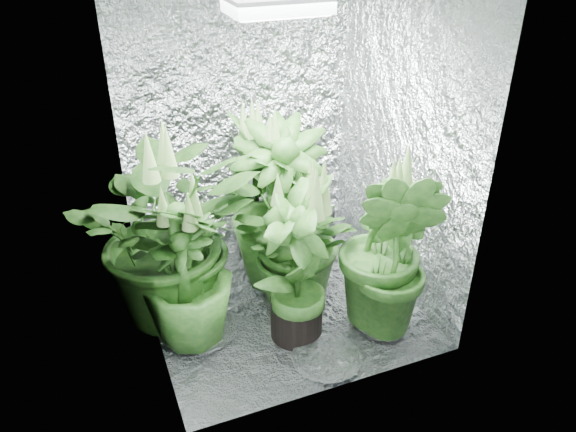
% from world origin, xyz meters
% --- Properties ---
extents(ground, '(1.60, 1.60, 0.00)m').
position_xyz_m(ground, '(0.00, 0.00, 0.00)').
color(ground, white).
rests_on(ground, ground).
extents(walls, '(1.62, 1.62, 2.00)m').
position_xyz_m(walls, '(0.00, 0.00, 1.00)').
color(walls, white).
rests_on(walls, ground).
extents(grow_lamp, '(0.50, 0.30, 0.22)m').
position_xyz_m(grow_lamp, '(0.00, 0.00, 1.83)').
color(grow_lamp, gray).
rests_on(grow_lamp, ceiling).
extents(plant_a, '(1.08, 1.08, 1.27)m').
position_xyz_m(plant_a, '(-0.64, 0.13, 0.60)').
color(plant_a, black).
rests_on(plant_a, ground).
extents(plant_b, '(0.76, 0.76, 1.14)m').
position_xyz_m(plant_b, '(0.06, 0.59, 0.53)').
color(plant_b, black).
rests_on(plant_b, ground).
extents(plant_c, '(0.54, 0.54, 0.91)m').
position_xyz_m(plant_c, '(0.25, 0.46, 0.42)').
color(plant_c, black).
rests_on(plant_c, ground).
extents(plant_d, '(0.72, 0.72, 1.02)m').
position_xyz_m(plant_d, '(-0.60, -0.14, 0.46)').
color(plant_d, black).
rests_on(plant_d, ground).
extents(plant_e, '(1.01, 1.01, 0.95)m').
position_xyz_m(plant_e, '(0.09, -0.03, 0.45)').
color(plant_e, black).
rests_on(plant_e, ground).
extents(plant_f, '(0.66, 0.66, 1.13)m').
position_xyz_m(plant_f, '(-0.03, -0.33, 0.51)').
color(plant_f, black).
rests_on(plant_f, ground).
extents(plant_g, '(0.82, 0.82, 1.17)m').
position_xyz_m(plant_g, '(0.49, -0.45, 0.55)').
color(plant_g, black).
rests_on(plant_g, ground).
extents(plant_h, '(0.80, 0.80, 1.20)m').
position_xyz_m(plant_h, '(0.07, 0.22, 0.56)').
color(plant_h, black).
rests_on(plant_h, ground).
extents(circulation_fan, '(0.19, 0.31, 0.37)m').
position_xyz_m(circulation_fan, '(0.59, 0.63, 0.16)').
color(circulation_fan, black).
rests_on(circulation_fan, ground).
extents(plant_label, '(0.05, 0.04, 0.08)m').
position_xyz_m(plant_label, '(0.55, -0.48, 0.30)').
color(plant_label, white).
rests_on(plant_label, plant_g).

